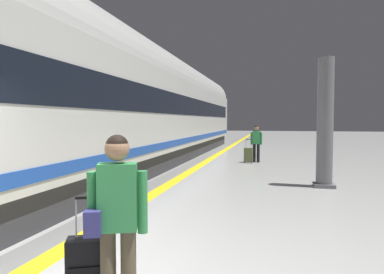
{
  "coord_description": "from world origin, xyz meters",
  "views": [
    {
      "loc": [
        2.19,
        -2.74,
        1.86
      ],
      "look_at": [
        0.15,
        5.79,
        1.43
      ],
      "focal_mm": 31.76,
      "sensor_mm": 36.0,
      "label": 1
    }
  ],
  "objects": [
    {
      "name": "suitcase_near",
      "position": [
        1.16,
        12.25,
        0.36
      ],
      "size": [
        0.39,
        0.26,
        1.06
      ],
      "color": "#596038",
      "rests_on": "ground"
    },
    {
      "name": "high_speed_train",
      "position": [
        -2.9,
        8.32,
        2.5
      ],
      "size": [
        2.94,
        34.49,
        4.97
      ],
      "color": "#38383D",
      "rests_on": "ground"
    },
    {
      "name": "tactile_edge_band",
      "position": [
        -1.09,
        10.0,
        0.0
      ],
      "size": [
        0.67,
        80.0,
        0.01
      ],
      "primitive_type": "cube",
      "color": "slate",
      "rests_on": "ground"
    },
    {
      "name": "rolling_suitcase_foreground",
      "position": [
        0.47,
        0.13,
        0.4
      ],
      "size": [
        0.44,
        0.36,
        1.13
      ],
      "color": "black",
      "rests_on": "ground"
    },
    {
      "name": "traveller_foreground",
      "position": [
        0.81,
        0.07,
        1.0
      ],
      "size": [
        0.56,
        0.41,
        1.73
      ],
      "color": "brown",
      "rests_on": "ground"
    },
    {
      "name": "passenger_near",
      "position": [
        1.48,
        12.59,
        0.96
      ],
      "size": [
        0.52,
        0.22,
        1.65
      ],
      "color": "black",
      "rests_on": "ground"
    },
    {
      "name": "safety_line_strip",
      "position": [
        -0.74,
        10.0,
        0.0
      ],
      "size": [
        0.36,
        80.0,
        0.01
      ],
      "primitive_type": "cube",
      "color": "yellow",
      "rests_on": "ground"
    },
    {
      "name": "platform_pillar",
      "position": [
        3.6,
        7.29,
        1.72
      ],
      "size": [
        0.56,
        0.56,
        3.6
      ],
      "color": "slate",
      "rests_on": "ground"
    }
  ]
}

